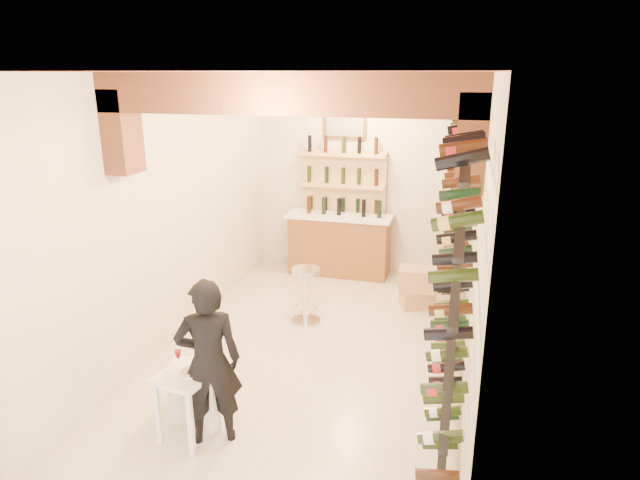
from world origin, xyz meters
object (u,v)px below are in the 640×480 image
Objects in this scene: person at (209,362)px; crate_lower at (417,298)px; back_counter at (339,243)px; chrome_barstool at (306,291)px; wine_rack at (453,237)px; white_stool at (193,389)px; tasting_table at (186,385)px.

person is 3.79m from crate_lower.
person is at bearing -91.82° from back_counter.
back_counter is 3.79× the size of crate_lower.
chrome_barstool is 1.69× the size of crate_lower.
chrome_barstool is (-0.01, -1.92, -0.09)m from back_counter.
back_counter is (-1.83, 2.65, -1.02)m from wine_rack.
white_stool is 0.66× the size of chrome_barstool.
chrome_barstool is (-1.84, 0.72, -1.11)m from wine_rack.
white_stool is at bearing -121.38° from crate_lower.
tasting_table is 0.33m from person.
white_stool is (-0.14, 0.36, -0.29)m from tasting_table.
white_stool is 0.32× the size of person.
tasting_table is at bearing -116.75° from crate_lower.
wine_rack reaches higher than white_stool.
back_counter is at bearing 83.08° from white_stool.
tasting_table is 1.58× the size of white_stool.
wine_rack is 2.79m from person.
tasting_table is (-0.36, -4.50, 0.01)m from back_counter.
chrome_barstool is (0.14, 2.54, -0.34)m from person.
white_stool is 2.28m from chrome_barstool.
back_counter is 1.09× the size of person.
back_counter reaches higher than white_stool.
white_stool is 1.13× the size of crate_lower.
person is at bearing 22.86° from tasting_table.
wine_rack is 3.38m from back_counter.
crate_lower is (1.38, -1.05, -0.40)m from back_counter.
chrome_barstool reaches higher than white_stool.
crate_lower is (1.52, 3.41, -0.64)m from person.
back_counter reaches higher than crate_lower.
back_counter is at bearing 89.83° from chrome_barstool.
wine_rack is at bearing -21.50° from chrome_barstool.
wine_rack is 12.71× the size of crate_lower.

